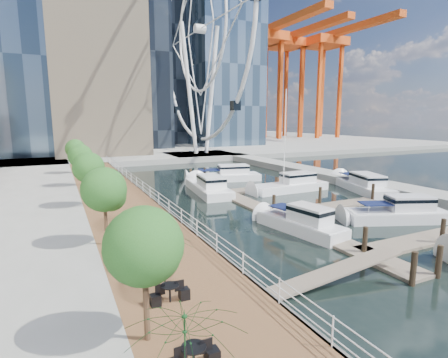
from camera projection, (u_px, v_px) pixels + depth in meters
name	position (u px, v px, depth m)	size (l,w,h in m)	color
ground	(304.00, 252.00, 22.10)	(520.00, 520.00, 0.00)	black
boardwalk	(119.00, 206.00, 31.49)	(6.00, 60.00, 1.00)	brown
seawall	(152.00, 203.00, 32.77)	(0.25, 60.00, 1.00)	#595954
land_far	(103.00, 143.00, 112.57)	(200.00, 114.00, 1.00)	gray
breakwater	(328.00, 176.00, 48.32)	(4.00, 60.00, 1.00)	gray
pier	(201.00, 156.00, 74.16)	(14.00, 12.00, 1.00)	gray
railing	(150.00, 192.00, 32.55)	(0.10, 60.00, 1.05)	white
floating_docks	(305.00, 199.00, 34.28)	(16.00, 34.00, 2.60)	#6D6051
ferris_wheel	(200.00, 29.00, 69.81)	(5.80, 45.60, 47.80)	white
port_cranes	(289.00, 87.00, 132.52)	(40.00, 52.00, 38.00)	#D84C14
street_trees	(89.00, 168.00, 28.93)	(2.60, 42.60, 4.60)	#3F2B1C
cafe_tables	(148.00, 276.00, 15.65)	(2.50, 13.70, 0.74)	black
yacht_foreground	(396.00, 221.00, 28.59)	(2.43, 9.06, 2.15)	silver
pedestrian_near	(148.00, 224.00, 21.97)	(0.58, 0.38, 1.59)	#53546F
pedestrian_mid	(112.00, 179.00, 37.22)	(0.88, 0.68, 1.80)	#82655A
pedestrian_far	(90.00, 170.00, 44.18)	(1.09, 0.46, 1.87)	#373F45
moored_yachts	(294.00, 195.00, 38.25)	(22.12, 38.33, 11.50)	white
cafe_seating	(163.00, 289.00, 12.61)	(4.44, 12.16, 2.74)	#0E3513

